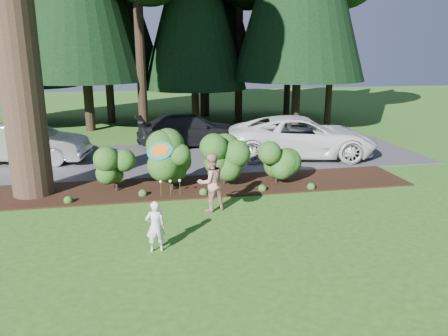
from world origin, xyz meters
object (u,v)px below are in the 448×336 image
car_dark_suv (191,130)px  car_white_suv (302,137)px  child (155,226)px  adult (211,182)px  car_silver_wagon (27,143)px  frisbee (160,151)px

car_dark_suv → car_white_suv: bearing=-130.6°
child → adult: bearing=-127.5°
car_silver_wagon → adult: size_ratio=2.87×
car_silver_wagon → frisbee: 10.73m
car_silver_wagon → child: 10.44m
child → frisbee: frisbee is taller
car_silver_wagon → adult: bearing=-126.1°
car_white_suv → frisbee: 10.44m
car_white_suv → car_dark_suv: bearing=65.6°
child → frisbee: size_ratio=2.00×
frisbee → child: bearing=145.4°
car_dark_suv → frisbee: frisbee is taller
adult → frisbee: frisbee is taller
car_silver_wagon → adult: (6.54, -6.83, 0.02)m
car_dark_suv → adult: size_ratio=3.05×
car_dark_suv → child: (-2.11, -11.20, -0.17)m
car_white_suv → frisbee: (-6.35, -8.16, 1.50)m
car_silver_wagon → car_dark_suv: size_ratio=0.94×
adult → frisbee: size_ratio=2.78×
adult → car_dark_suv: bearing=-112.4°
car_dark_suv → frisbee: bearing=165.3°
car_silver_wagon → frisbee: frisbee is taller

